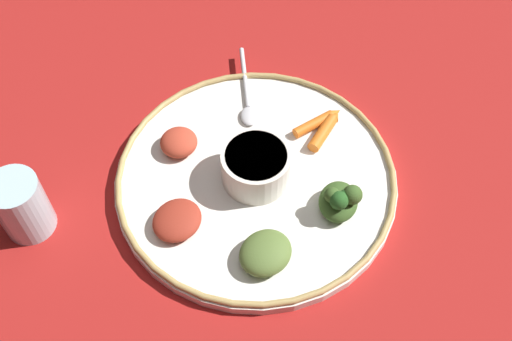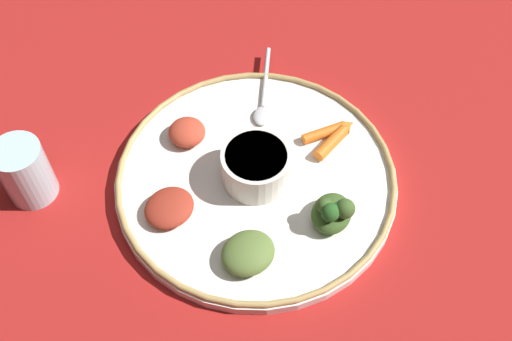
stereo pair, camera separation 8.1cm
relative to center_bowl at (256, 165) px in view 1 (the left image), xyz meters
name	(u,v)px [view 1 (the left image)]	position (x,y,z in m)	size (l,w,h in m)	color
ground_plane	(256,183)	(0.00, 0.00, -0.04)	(2.40, 2.40, 0.00)	maroon
platter	(256,180)	(0.00, 0.00, -0.03)	(0.37, 0.37, 0.01)	white
platter_rim	(256,176)	(0.00, 0.00, -0.02)	(0.37, 0.37, 0.01)	tan
center_bowl	(256,165)	(0.00, 0.00, 0.00)	(0.09, 0.09, 0.05)	silver
spoon	(247,99)	(-0.11, 0.07, -0.02)	(0.14, 0.09, 0.01)	silver
greens_pile	(340,200)	(0.10, 0.05, 0.00)	(0.08, 0.08, 0.05)	#385623
carrot_near_spoon	(326,131)	(0.00, 0.12, -0.02)	(0.04, 0.08, 0.02)	orange
carrot_outer	(317,122)	(-0.02, 0.12, -0.02)	(0.02, 0.08, 0.01)	orange
mound_beet	(176,219)	(0.00, -0.12, -0.02)	(0.06, 0.06, 0.02)	maroon
mound_collards	(265,253)	(0.10, -0.06, -0.01)	(0.07, 0.06, 0.03)	#567033
mound_berbere_red	(179,142)	(-0.10, -0.06, -0.01)	(0.05, 0.05, 0.03)	#B73D28
drinking_glass	(23,209)	(-0.12, -0.27, 0.00)	(0.06, 0.06, 0.09)	silver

